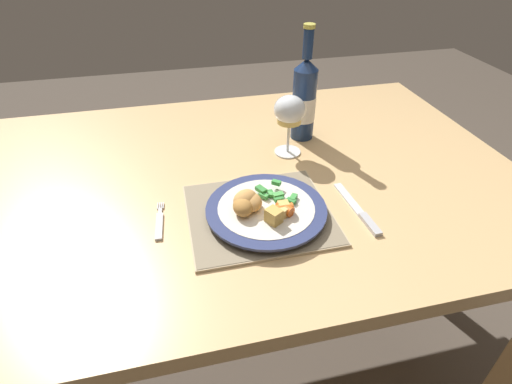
# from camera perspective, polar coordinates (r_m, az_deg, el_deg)

# --- Properties ---
(ground_plane) EXTENTS (6.00, 6.00, 0.00)m
(ground_plane) POSITION_cam_1_polar(r_m,az_deg,el_deg) (1.52, -3.44, -21.51)
(ground_plane) COLOR #4C4238
(dining_table) EXTENTS (1.48, 0.93, 0.74)m
(dining_table) POSITION_cam_1_polar(r_m,az_deg,el_deg) (1.03, -4.74, -1.34)
(dining_table) COLOR tan
(dining_table) RESTS_ON ground
(placemat) EXTENTS (0.30, 0.27, 0.01)m
(placemat) POSITION_cam_1_polar(r_m,az_deg,el_deg) (0.85, 0.46, -3.14)
(placemat) COLOR tan
(placemat) RESTS_ON dining_table
(dinner_plate) EXTENTS (0.25, 0.25, 0.02)m
(dinner_plate) POSITION_cam_1_polar(r_m,az_deg,el_deg) (0.84, 1.46, -2.61)
(dinner_plate) COLOR silver
(dinner_plate) RESTS_ON placemat
(breaded_croquettes) EXTENTS (0.07, 0.08, 0.04)m
(breaded_croquettes) POSITION_cam_1_polar(r_m,az_deg,el_deg) (0.82, -1.38, -1.48)
(breaded_croquettes) COLOR #B77F3D
(breaded_croquettes) RESTS_ON dinner_plate
(green_beans_pile) EXTENTS (0.09, 0.08, 0.02)m
(green_beans_pile) POSITION_cam_1_polar(r_m,az_deg,el_deg) (0.86, 2.81, -0.31)
(green_beans_pile) COLOR #338438
(green_beans_pile) RESTS_ON dinner_plate
(glazed_carrots) EXTENTS (0.04, 0.04, 0.02)m
(glazed_carrots) POSITION_cam_1_polar(r_m,az_deg,el_deg) (0.81, 4.08, -2.44)
(glazed_carrots) COLOR orange
(glazed_carrots) RESTS_ON dinner_plate
(fork) EXTENTS (0.02, 0.12, 0.01)m
(fork) POSITION_cam_1_polar(r_m,az_deg,el_deg) (0.85, -13.63, -4.35)
(fork) COLOR silver
(fork) RESTS_ON dining_table
(table_knife) EXTENTS (0.03, 0.19, 0.01)m
(table_knife) POSITION_cam_1_polar(r_m,az_deg,el_deg) (0.88, 14.66, -2.82)
(table_knife) COLOR silver
(table_knife) RESTS_ON dining_table
(wine_glass) EXTENTS (0.08, 0.08, 0.16)m
(wine_glass) POSITION_cam_1_polar(r_m,az_deg,el_deg) (1.02, 4.81, 11.23)
(wine_glass) COLOR silver
(wine_glass) RESTS_ON dining_table
(bottle) EXTENTS (0.07, 0.07, 0.30)m
(bottle) POSITION_cam_1_polar(r_m,az_deg,el_deg) (1.11, 6.88, 13.02)
(bottle) COLOR navy
(bottle) RESTS_ON dining_table
(roast_potatoes) EXTENTS (0.06, 0.06, 0.03)m
(roast_potatoes) POSITION_cam_1_polar(r_m,az_deg,el_deg) (0.80, 3.08, -3.06)
(roast_potatoes) COLOR gold
(roast_potatoes) RESTS_ON dinner_plate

